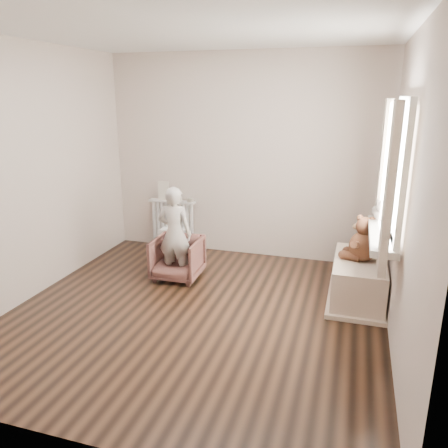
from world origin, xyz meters
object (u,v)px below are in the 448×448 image
(child, at_px, (175,234))
(plush_cat, at_px, (381,210))
(armchair, at_px, (177,258))
(toy_vanity, at_px, (175,230))
(toy_bench, at_px, (358,282))
(teddy_bear, at_px, (364,240))
(radiator, at_px, (173,222))

(child, bearing_deg, plush_cat, 178.57)
(armchair, bearing_deg, plush_cat, -2.75)
(toy_vanity, relative_size, child, 0.51)
(toy_bench, bearing_deg, child, -178.14)
(toy_bench, relative_size, teddy_bear, 2.09)
(toy_vanity, bearing_deg, armchair, -65.24)
(toy_vanity, height_order, teddy_bear, teddy_bear)
(radiator, xyz_separation_m, armchair, (0.46, -0.95, -0.14))
(toy_vanity, distance_m, toy_bench, 2.61)
(armchair, bearing_deg, radiator, 114.16)
(toy_vanity, height_order, child, child)
(toy_vanity, xyz_separation_m, armchair, (0.42, -0.92, -0.03))
(armchair, height_order, plush_cat, plush_cat)
(radiator, height_order, teddy_bear, teddy_bear)
(radiator, xyz_separation_m, plush_cat, (2.63, -0.98, 0.61))
(toy_vanity, distance_m, child, 1.09)
(radiator, height_order, toy_bench, radiator)
(toy_vanity, xyz_separation_m, teddy_bear, (2.46, -0.91, 0.40))
(child, distance_m, teddy_bear, 2.04)
(teddy_bear, distance_m, plush_cat, 0.35)
(armchair, relative_size, plush_cat, 2.04)
(toy_bench, distance_m, teddy_bear, 0.47)
(radiator, xyz_separation_m, toy_bench, (2.49, -0.93, -0.19))
(child, distance_m, plush_cat, 2.21)
(child, bearing_deg, radiator, -66.99)
(radiator, distance_m, toy_bench, 2.66)
(child, relative_size, plush_cat, 4.07)
(armchair, height_order, child, child)
(radiator, relative_size, toy_vanity, 1.24)
(toy_bench, height_order, plush_cat, plush_cat)
(toy_bench, bearing_deg, plush_cat, -19.86)
(teddy_bear, bearing_deg, plush_cat, -1.72)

